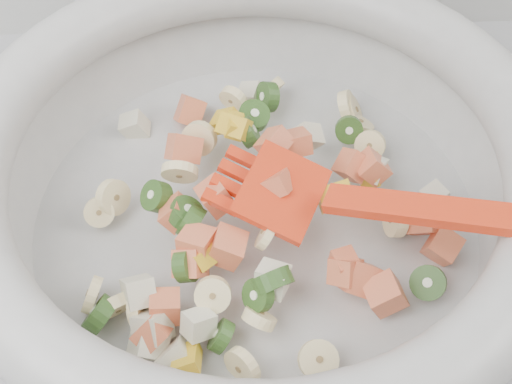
{
  "coord_description": "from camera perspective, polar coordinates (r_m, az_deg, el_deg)",
  "views": [
    {
      "loc": [
        0.17,
        1.14,
        1.36
      ],
      "look_at": [
        0.18,
        1.47,
        0.95
      ],
      "focal_mm": 50.0,
      "sensor_mm": 36.0,
      "label": 1
    }
  ],
  "objects": [
    {
      "name": "mixing_bowl",
      "position": [
        0.51,
        0.03,
        1.11
      ],
      "size": [
        0.46,
        0.43,
        0.14
      ],
      "color": "beige",
      "rests_on": "counter"
    }
  ]
}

